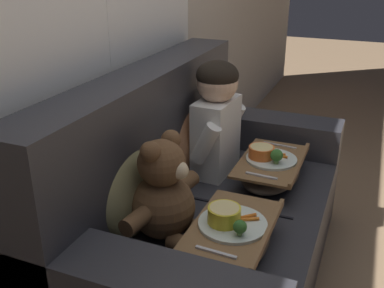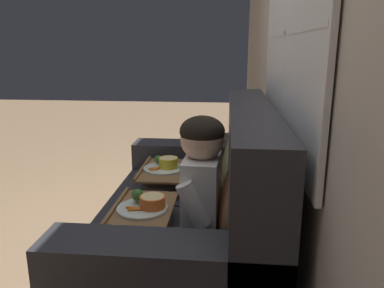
% 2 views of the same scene
% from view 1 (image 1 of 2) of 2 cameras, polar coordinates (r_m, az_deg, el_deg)
% --- Properties ---
extents(ground_plane, '(14.00, 14.00, 0.00)m').
position_cam_1_polar(ground_plane, '(2.24, 2.79, -17.15)').
color(ground_plane, '#8E7051').
extents(couch, '(1.63, 0.90, 1.00)m').
position_cam_1_polar(couch, '(2.06, 1.00, -9.14)').
color(couch, '#2D2D33').
rests_on(couch, ground_plane).
extents(throw_pillow_behind_child, '(0.42, 0.20, 0.44)m').
position_cam_1_polar(throw_pillow_behind_child, '(2.24, -0.46, 1.81)').
color(throw_pillow_behind_child, '#B2754C').
rests_on(throw_pillow_behind_child, couch).
extents(throw_pillow_behind_teddy, '(0.43, 0.21, 0.45)m').
position_cam_1_polar(throw_pillow_behind_teddy, '(1.75, -8.12, -4.76)').
color(throw_pillow_behind_teddy, '#898456').
rests_on(throw_pillow_behind_teddy, couch).
extents(child_figure, '(0.40, 0.20, 0.56)m').
position_cam_1_polar(child_figure, '(2.15, 3.17, 3.93)').
color(child_figure, white).
rests_on(child_figure, couch).
extents(teddy_bear, '(0.45, 0.32, 0.41)m').
position_cam_1_polar(teddy_bear, '(1.70, -3.62, -6.46)').
color(teddy_bear, brown).
rests_on(teddy_bear, couch).
extents(lap_tray_child, '(0.47, 0.28, 0.19)m').
position_cam_1_polar(lap_tray_child, '(2.17, 9.91, -3.10)').
color(lap_tray_child, '#473D33').
rests_on(lap_tray_child, child_figure).
extents(lap_tray_teddy, '(0.46, 0.28, 0.18)m').
position_cam_1_polar(lap_tray_teddy, '(1.67, 5.09, -11.50)').
color(lap_tray_teddy, '#473D33').
rests_on(lap_tray_teddy, teddy_bear).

